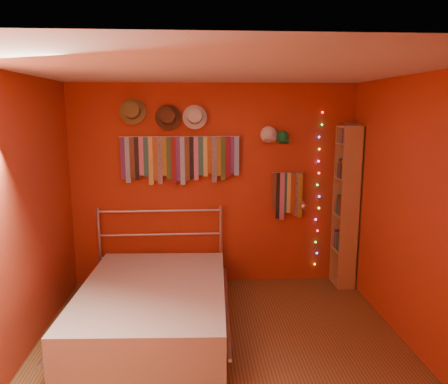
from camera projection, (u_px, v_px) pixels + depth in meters
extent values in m
plane|color=brown|center=(222.00, 355.00, 3.94)|extent=(3.50, 3.50, 0.00)
cube|color=#A4431A|center=(214.00, 186.00, 5.42)|extent=(3.50, 0.02, 2.50)
cube|color=#A4431A|center=(422.00, 218.00, 3.82)|extent=(0.02, 3.50, 2.50)
cube|color=#A4431A|center=(11.00, 225.00, 3.60)|extent=(0.02, 3.50, 2.50)
cube|color=white|center=(222.00, 69.00, 3.48)|extent=(3.50, 3.50, 0.02)
cylinder|color=silver|center=(180.00, 137.00, 5.24)|extent=(1.45, 0.01, 0.01)
cube|color=#391964|center=(123.00, 158.00, 5.23)|extent=(0.06, 0.01, 0.51)
cube|color=#6C9AC1|center=(128.00, 160.00, 5.23)|extent=(0.06, 0.01, 0.55)
cube|color=#482C18|center=(132.00, 158.00, 5.22)|extent=(0.06, 0.01, 0.49)
cube|color=black|center=(137.00, 159.00, 5.24)|extent=(0.06, 0.01, 0.52)
cube|color=#B15883|center=(141.00, 156.00, 5.23)|extent=(0.06, 0.01, 0.46)
cube|color=#174E51|center=(146.00, 157.00, 5.23)|extent=(0.06, 0.01, 0.48)
cube|color=#BBAC4A|center=(151.00, 161.00, 5.26)|extent=(0.06, 0.01, 0.58)
cube|color=brown|center=(155.00, 159.00, 5.25)|extent=(0.06, 0.01, 0.53)
cube|color=navy|center=(160.00, 161.00, 5.25)|extent=(0.06, 0.01, 0.57)
cube|color=olive|center=(164.00, 157.00, 5.26)|extent=(0.06, 0.01, 0.47)
cube|color=#1F481D|center=(169.00, 158.00, 5.26)|extent=(0.06, 0.01, 0.51)
cube|color=#5E0E13|center=(173.00, 161.00, 5.26)|extent=(0.06, 0.01, 0.58)
cube|color=#3C175D|center=(178.00, 159.00, 5.27)|extent=(0.06, 0.01, 0.54)
cube|color=#769DD2|center=(183.00, 161.00, 5.28)|extent=(0.06, 0.01, 0.58)
cube|color=#4B3419|center=(187.00, 159.00, 5.27)|extent=(0.06, 0.01, 0.54)
cube|color=black|center=(192.00, 158.00, 5.28)|extent=(0.06, 0.01, 0.51)
cube|color=#B1587D|center=(196.00, 159.00, 5.28)|extent=(0.06, 0.01, 0.53)
cube|color=#185656|center=(201.00, 156.00, 5.27)|extent=(0.06, 0.01, 0.46)
cube|color=#C9C450|center=(205.00, 157.00, 5.29)|extent=(0.06, 0.01, 0.48)
cube|color=brown|center=(210.00, 155.00, 5.28)|extent=(0.06, 0.01, 0.45)
cube|color=navy|center=(214.00, 160.00, 5.29)|extent=(0.06, 0.01, 0.55)
cube|color=olive|center=(219.00, 156.00, 5.30)|extent=(0.06, 0.01, 0.48)
cube|color=#2B491D|center=(223.00, 159.00, 5.30)|extent=(0.06, 0.01, 0.53)
cube|color=maroon|center=(228.00, 157.00, 5.30)|extent=(0.06, 0.01, 0.50)
cube|color=#371862|center=(232.00, 155.00, 5.31)|extent=(0.06, 0.01, 0.45)
cube|color=#6D93C2|center=(237.00, 156.00, 5.31)|extent=(0.06, 0.01, 0.47)
cylinder|color=silver|center=(288.00, 173.00, 5.40)|extent=(0.40, 0.01, 0.01)
cube|color=#502F1A|center=(275.00, 191.00, 5.43)|extent=(0.06, 0.01, 0.46)
cube|color=black|center=(278.00, 196.00, 5.43)|extent=(0.06, 0.01, 0.58)
cube|color=#A4527F|center=(282.00, 197.00, 5.43)|extent=(0.06, 0.01, 0.60)
cube|color=#185451|center=(286.00, 193.00, 5.44)|extent=(0.06, 0.01, 0.51)
cube|color=gold|center=(289.00, 193.00, 5.44)|extent=(0.06, 0.01, 0.51)
cube|color=maroon|center=(293.00, 193.00, 5.43)|extent=(0.06, 0.01, 0.52)
cube|color=navy|center=(296.00, 194.00, 5.45)|extent=(0.06, 0.01, 0.55)
cube|color=olive|center=(300.00, 195.00, 5.45)|extent=(0.06, 0.01, 0.57)
cylinder|color=olive|center=(132.00, 112.00, 5.13)|extent=(0.31, 0.08, 0.31)
cylinder|color=olive|center=(132.00, 111.00, 5.08)|extent=(0.18, 0.15, 0.20)
cylinder|color=#332314|center=(132.00, 111.00, 5.11)|extent=(0.19, 0.06, 0.19)
cylinder|color=#492A1A|center=(168.00, 118.00, 5.17)|extent=(0.31, 0.08, 0.30)
cylinder|color=#492A1A|center=(168.00, 116.00, 5.12)|extent=(0.18, 0.15, 0.20)
cylinder|color=black|center=(168.00, 117.00, 5.15)|extent=(0.19, 0.06, 0.19)
cylinder|color=beige|center=(195.00, 117.00, 5.19)|extent=(0.29, 0.07, 0.29)
cylinder|color=beige|center=(195.00, 116.00, 5.14)|extent=(0.17, 0.14, 0.19)
cylinder|color=black|center=(195.00, 117.00, 5.17)|extent=(0.18, 0.06, 0.18)
ellipsoid|color=white|center=(269.00, 134.00, 5.30)|extent=(0.19, 0.14, 0.19)
cube|color=white|center=(270.00, 140.00, 5.20)|extent=(0.14, 0.10, 0.06)
ellipsoid|color=#1A793A|center=(282.00, 137.00, 5.32)|extent=(0.17, 0.13, 0.17)
cube|color=#1A793A|center=(284.00, 142.00, 5.23)|extent=(0.12, 0.09, 0.05)
sphere|color=#FF3333|center=(323.00, 112.00, 5.30)|extent=(0.02, 0.02, 0.02)
sphere|color=#33FF4C|center=(322.00, 125.00, 5.33)|extent=(0.02, 0.02, 0.02)
sphere|color=#4C66FF|center=(319.00, 137.00, 5.36)|extent=(0.02, 0.02, 0.02)
sphere|color=yellow|center=(319.00, 149.00, 5.38)|extent=(0.02, 0.02, 0.02)
sphere|color=#FF4CCC|center=(318.00, 161.00, 5.41)|extent=(0.02, 0.02, 0.02)
sphere|color=#FF3333|center=(319.00, 173.00, 5.44)|extent=(0.02, 0.02, 0.02)
sphere|color=#33FF4C|center=(317.00, 185.00, 5.47)|extent=(0.02, 0.02, 0.02)
sphere|color=#4C66FF|center=(319.00, 197.00, 5.50)|extent=(0.02, 0.02, 0.02)
sphere|color=yellow|center=(319.00, 208.00, 5.53)|extent=(0.02, 0.02, 0.02)
sphere|color=#FF4CCC|center=(316.00, 220.00, 5.55)|extent=(0.02, 0.02, 0.02)
sphere|color=#FF3333|center=(318.00, 231.00, 5.58)|extent=(0.02, 0.02, 0.02)
sphere|color=#33FF4C|center=(316.00, 242.00, 5.61)|extent=(0.02, 0.02, 0.02)
sphere|color=#4C66FF|center=(317.00, 253.00, 5.64)|extent=(0.02, 0.02, 0.02)
sphere|color=yellow|center=(315.00, 264.00, 5.66)|extent=(0.02, 0.02, 0.02)
cylinder|color=silver|center=(298.00, 203.00, 5.52)|extent=(0.04, 0.03, 0.04)
cylinder|color=silver|center=(301.00, 203.00, 5.38)|extent=(0.02, 0.28, 0.09)
sphere|color=white|center=(303.00, 206.00, 5.24)|extent=(0.08, 0.08, 0.08)
cube|color=#936042|center=(351.00, 210.00, 5.20)|extent=(0.24, 0.02, 2.00)
cube|color=#936042|center=(342.00, 205.00, 5.52)|extent=(0.24, 0.02, 2.00)
cube|color=#936042|center=(355.00, 207.00, 5.37)|extent=(0.02, 0.34, 2.00)
cube|color=#936042|center=(342.00, 283.00, 5.54)|extent=(0.24, 0.32, 0.02)
cube|color=#936042|center=(344.00, 250.00, 5.46)|extent=(0.24, 0.32, 0.02)
cube|color=#936042|center=(346.00, 215.00, 5.38)|extent=(0.24, 0.32, 0.02)
cube|color=#936042|center=(348.00, 179.00, 5.29)|extent=(0.24, 0.32, 0.02)
cube|color=#936042|center=(350.00, 144.00, 5.21)|extent=(0.24, 0.32, 0.02)
cube|color=#936042|center=(351.00, 127.00, 5.18)|extent=(0.24, 0.32, 0.02)
cylinder|color=silver|center=(100.00, 248.00, 5.38)|extent=(0.04, 0.04, 1.02)
cylinder|color=silver|center=(221.00, 245.00, 5.47)|extent=(0.04, 0.04, 1.02)
cylinder|color=silver|center=(161.00, 257.00, 5.45)|extent=(1.50, 0.03, 0.03)
cylinder|color=silver|center=(160.00, 234.00, 5.39)|extent=(1.50, 0.03, 0.03)
cylinder|color=silver|center=(160.00, 211.00, 5.34)|extent=(1.50, 0.03, 0.03)
cube|color=beige|center=(153.00, 305.00, 4.43)|extent=(1.53, 2.10, 0.41)
cylinder|color=silver|center=(78.00, 309.00, 4.38)|extent=(0.13, 2.03, 0.03)
cylinder|color=silver|center=(227.00, 305.00, 4.48)|extent=(0.13, 2.03, 0.03)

